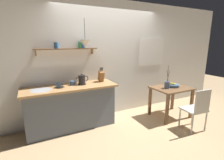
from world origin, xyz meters
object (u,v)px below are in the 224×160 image
Objects in this scene: dining_table at (171,93)px; fruit_bowl at (173,85)px; pendant_lamp at (85,44)px; electric_kettle at (82,80)px; twig_vase at (167,85)px; knife_block at (101,76)px; coffee_mug_by_sink at (59,85)px; dining_chair_near at (197,108)px; coffee_mug_spare at (72,83)px.

fruit_bowl is at bearing 13.23° from dining_table.
dining_table is at bearing -166.77° from fruit_bowl.
pendant_lamp is (-1.92, 0.46, 1.14)m from dining_table.
electric_kettle is at bearing 138.02° from pendant_lamp.
pendant_lamp reaches higher than electric_kettle.
twig_vase is at bearing -173.83° from fruit_bowl.
knife_block reaches higher than electric_kettle.
fruit_bowl is 2.26m from pendant_lamp.
knife_block is 2.44× the size of coffee_mug_by_sink.
dining_chair_near is at bearing -26.77° from coffee_mug_by_sink.
coffee_mug_spare is (-2.18, 0.56, 0.36)m from dining_table.
twig_vase is 1.68× the size of knife_block.
twig_vase reaches higher than electric_kettle.
fruit_bowl is at bearing -12.40° from pendant_lamp.
dining_chair_near is (-0.05, -0.74, -0.10)m from dining_table.
pendant_lamp is (-0.38, -0.13, 0.70)m from knife_block.
coffee_mug_spare is 0.25× the size of pendant_lamp.
dining_table is 6.48× the size of coffee_mug_spare.
dining_chair_near is at bearing -41.68° from knife_block.
dining_table is at bearing -14.48° from coffee_mug_spare.
coffee_mug_by_sink is 0.24× the size of pendant_lamp.
knife_block is 0.81m from pendant_lamp.
twig_vase is 4.00× the size of coffee_mug_spare.
knife_block reaches higher than dining_table.
electric_kettle reaches higher than dining_chair_near.
coffee_mug_spare is at bearing -177.80° from knife_block.
coffee_mug_spare is at bearing 157.40° from pendant_lamp.
pendant_lamp reaches higher than dining_table.
knife_block is (-1.61, 0.57, 0.27)m from fruit_bowl.
twig_vase is 1.92m from electric_kettle.
dining_chair_near is 2.79× the size of knife_block.
twig_vase is at bearing 98.47° from dining_chair_near.
dining_table is 2.10m from electric_kettle.
fruit_bowl is 0.49× the size of twig_vase.
coffee_mug_spare is at bearing 167.04° from electric_kettle.
knife_block is at bearing 19.22° from pendant_lamp.
electric_kettle is 0.46× the size of pendant_lamp.
electric_kettle is at bearing 4.63° from coffee_mug_by_sink.
dining_chair_near is at bearing -31.37° from coffee_mug_spare.
coffee_mug_spare is (-0.65, -0.02, -0.08)m from knife_block.
dining_table is at bearing -13.32° from pendant_lamp.
twig_vase reaches higher than knife_block.
pendant_lamp is (-1.76, 0.46, 0.93)m from twig_vase.
electric_kettle reaches higher than coffee_mug_spare.
dining_chair_near is 3.38× the size of fruit_bowl.
twig_vase is (-0.11, 0.73, 0.31)m from dining_chair_near.
pendant_lamp reaches higher than knife_block.
coffee_mug_by_sink is (-2.47, 0.48, 0.36)m from dining_table.
fruit_bowl reaches higher than dining_table.
dining_table is 1.59× the size of pendant_lamp.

